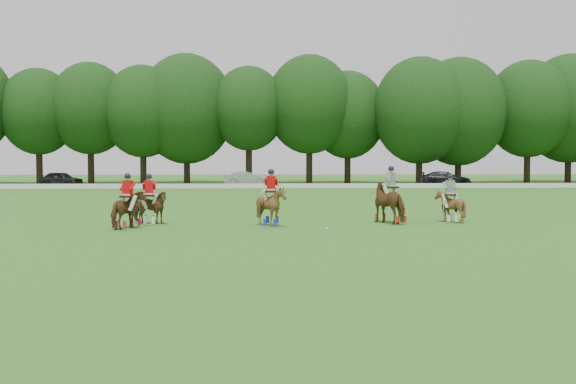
{
  "coord_description": "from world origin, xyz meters",
  "views": [
    {
      "loc": [
        1.46,
        -22.49,
        2.8
      ],
      "look_at": [
        2.52,
        4.2,
        1.4
      ],
      "focal_mm": 40.0,
      "sensor_mm": 36.0,
      "label": 1
    }
  ],
  "objects_px": {
    "car_left": "(61,179)",
    "car_mid": "(247,179)",
    "polo_red_a": "(128,209)",
    "polo_ball": "(327,229)",
    "car_right": "(446,179)",
    "polo_stripe_b": "(450,205)",
    "polo_red_b": "(149,207)",
    "polo_stripe_a": "(391,202)",
    "polo_red_c": "(271,206)"
  },
  "relations": [
    {
      "from": "car_right",
      "to": "polo_stripe_b",
      "type": "height_order",
      "value": "polo_stripe_b"
    },
    {
      "from": "car_mid",
      "to": "polo_red_c",
      "type": "xyz_separation_m",
      "value": [
        1.97,
        -38.62,
        0.11
      ]
    },
    {
      "from": "car_right",
      "to": "polo_red_a",
      "type": "height_order",
      "value": "polo_red_a"
    },
    {
      "from": "car_left",
      "to": "polo_stripe_a",
      "type": "relative_size",
      "value": 1.78
    },
    {
      "from": "polo_red_b",
      "to": "polo_stripe_b",
      "type": "height_order",
      "value": "polo_red_b"
    },
    {
      "from": "polo_red_b",
      "to": "polo_ball",
      "type": "distance_m",
      "value": 7.78
    },
    {
      "from": "car_mid",
      "to": "car_right",
      "type": "xyz_separation_m",
      "value": [
        20.41,
        0.0,
        -0.01
      ]
    },
    {
      "from": "car_left",
      "to": "polo_ball",
      "type": "distance_m",
      "value": 46.06
    },
    {
      "from": "polo_red_b",
      "to": "polo_red_c",
      "type": "distance_m",
      "value": 5.28
    },
    {
      "from": "polo_stripe_b",
      "to": "polo_ball",
      "type": "bearing_deg",
      "value": -153.93
    },
    {
      "from": "polo_red_a",
      "to": "polo_red_c",
      "type": "bearing_deg",
      "value": 6.91
    },
    {
      "from": "polo_red_b",
      "to": "polo_stripe_a",
      "type": "relative_size",
      "value": 0.87
    },
    {
      "from": "car_mid",
      "to": "polo_red_c",
      "type": "distance_m",
      "value": 38.67
    },
    {
      "from": "polo_stripe_b",
      "to": "polo_ball",
      "type": "xyz_separation_m",
      "value": [
        -5.7,
        -2.79,
        -0.7
      ]
    },
    {
      "from": "car_left",
      "to": "polo_red_a",
      "type": "xyz_separation_m",
      "value": [
        14.81,
        -39.31,
        0.04
      ]
    },
    {
      "from": "polo_stripe_b",
      "to": "polo_ball",
      "type": "height_order",
      "value": "polo_stripe_b"
    },
    {
      "from": "car_mid",
      "to": "polo_stripe_b",
      "type": "relative_size",
      "value": 2.12
    },
    {
      "from": "polo_red_a",
      "to": "polo_stripe_b",
      "type": "bearing_deg",
      "value": 8.45
    },
    {
      "from": "polo_red_b",
      "to": "polo_ball",
      "type": "xyz_separation_m",
      "value": [
        7.34,
        -2.49,
        -0.71
      ]
    },
    {
      "from": "car_right",
      "to": "polo_red_a",
      "type": "xyz_separation_m",
      "value": [
        -24.16,
        -39.31,
        0.05
      ]
    },
    {
      "from": "car_left",
      "to": "polo_red_a",
      "type": "relative_size",
      "value": 1.99
    },
    {
      "from": "car_right",
      "to": "polo_stripe_b",
      "type": "distance_m",
      "value": 38.77
    },
    {
      "from": "car_right",
      "to": "polo_red_c",
      "type": "relative_size",
      "value": 2.15
    },
    {
      "from": "polo_red_a",
      "to": "polo_ball",
      "type": "height_order",
      "value": "polo_red_a"
    },
    {
      "from": "polo_red_c",
      "to": "polo_stripe_a",
      "type": "relative_size",
      "value": 0.96
    },
    {
      "from": "polo_red_b",
      "to": "polo_stripe_a",
      "type": "height_order",
      "value": "polo_stripe_a"
    },
    {
      "from": "car_left",
      "to": "car_right",
      "type": "relative_size",
      "value": 0.86
    },
    {
      "from": "polo_red_a",
      "to": "polo_red_b",
      "type": "height_order",
      "value": "polo_red_a"
    },
    {
      "from": "polo_stripe_a",
      "to": "polo_ball",
      "type": "distance_m",
      "value": 4.05
    },
    {
      "from": "polo_red_b",
      "to": "polo_ball",
      "type": "relative_size",
      "value": 23.86
    },
    {
      "from": "car_mid",
      "to": "polo_red_c",
      "type": "relative_size",
      "value": 1.91
    },
    {
      "from": "car_right",
      "to": "polo_red_c",
      "type": "bearing_deg",
      "value": 164.79
    },
    {
      "from": "car_mid",
      "to": "car_right",
      "type": "distance_m",
      "value": 20.41
    },
    {
      "from": "car_right",
      "to": "polo_ball",
      "type": "distance_m",
      "value": 43.27
    },
    {
      "from": "polo_red_a",
      "to": "polo_stripe_a",
      "type": "bearing_deg",
      "value": 9.22
    },
    {
      "from": "car_left",
      "to": "car_mid",
      "type": "relative_size",
      "value": 0.97
    },
    {
      "from": "polo_stripe_a",
      "to": "polo_ball",
      "type": "bearing_deg",
      "value": -140.04
    },
    {
      "from": "car_left",
      "to": "polo_stripe_a",
      "type": "bearing_deg",
      "value": -127.55
    },
    {
      "from": "car_mid",
      "to": "polo_stripe_b",
      "type": "bearing_deg",
      "value": -170.63
    },
    {
      "from": "car_right",
      "to": "polo_red_a",
      "type": "relative_size",
      "value": 2.3
    },
    {
      "from": "car_mid",
      "to": "polo_ball",
      "type": "height_order",
      "value": "car_mid"
    },
    {
      "from": "polo_red_b",
      "to": "polo_stripe_b",
      "type": "xyz_separation_m",
      "value": [
        13.03,
        0.29,
        -0.0
      ]
    },
    {
      "from": "polo_ball",
      "to": "car_right",
      "type": "bearing_deg",
      "value": 67.89
    },
    {
      "from": "polo_red_b",
      "to": "polo_ball",
      "type": "height_order",
      "value": "polo_red_b"
    },
    {
      "from": "polo_red_c",
      "to": "car_mid",
      "type": "bearing_deg",
      "value": 92.91
    },
    {
      "from": "car_left",
      "to": "polo_ball",
      "type": "xyz_separation_m",
      "value": [
        22.68,
        -40.08,
        -0.7
      ]
    },
    {
      "from": "polo_red_a",
      "to": "polo_red_c",
      "type": "relative_size",
      "value": 0.93
    },
    {
      "from": "polo_red_a",
      "to": "polo_ball",
      "type": "distance_m",
      "value": 7.95
    },
    {
      "from": "car_mid",
      "to": "polo_ball",
      "type": "xyz_separation_m",
      "value": [
        4.13,
        -40.08,
        -0.7
      ]
    },
    {
      "from": "car_mid",
      "to": "car_right",
      "type": "height_order",
      "value": "car_mid"
    }
  ]
}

